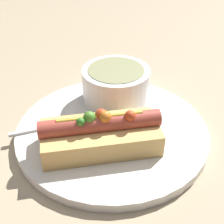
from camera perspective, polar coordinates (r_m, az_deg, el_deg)
The scene contains 5 objects.
ground_plane at distance 0.50m, azimuth -0.00°, elevation -4.13°, with size 4.00×4.00×0.00m, color tan.
dinner_plate at distance 0.49m, azimuth -0.00°, elevation -3.47°, with size 0.30×0.30×0.01m.
hot_dog at distance 0.44m, azimuth -1.94°, elevation -4.03°, with size 0.18×0.15×0.06m.
soup_bowl at distance 0.53m, azimuth 0.72°, elevation 5.18°, with size 0.11×0.11×0.06m.
spoon at distance 0.50m, azimuth -5.84°, elevation -1.33°, with size 0.13×0.11×0.01m.
Camera 1 is at (0.13, -0.36, 0.32)m, focal length 50.00 mm.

